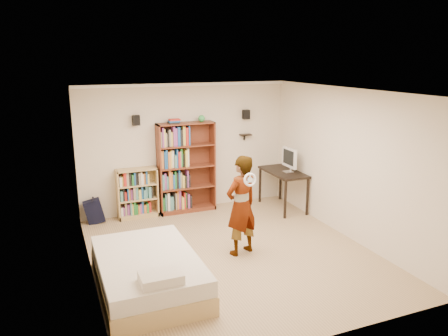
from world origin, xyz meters
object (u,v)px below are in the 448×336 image
at_px(person, 241,205).
at_px(tall_bookshelf, 186,168).
at_px(computer_desk, 283,190).
at_px(low_bookshelf, 137,193).
at_px(daybed, 148,268).

bearing_deg(person, tall_bookshelf, -103.11).
distance_m(computer_desk, person, 2.51).
xyz_separation_m(tall_bookshelf, low_bookshelf, (-1.05, 0.02, -0.44)).
bearing_deg(tall_bookshelf, person, -84.97).
xyz_separation_m(daybed, person, (1.70, 0.56, 0.54)).
bearing_deg(daybed, tall_bookshelf, 62.78).
bearing_deg(tall_bookshelf, low_bookshelf, 178.82).
xyz_separation_m(low_bookshelf, daybed, (-0.44, -2.93, -0.20)).
height_order(tall_bookshelf, computer_desk, tall_bookshelf).
distance_m(low_bookshelf, computer_desk, 3.10).
relative_size(tall_bookshelf, computer_desk, 1.55).
relative_size(computer_desk, daybed, 0.59).
distance_m(tall_bookshelf, computer_desk, 2.14).
bearing_deg(low_bookshelf, computer_desk, -12.07).
distance_m(computer_desk, daybed, 4.16).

